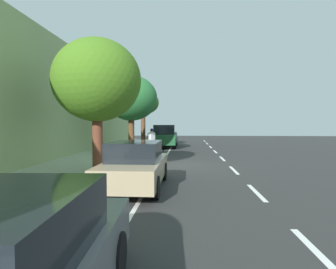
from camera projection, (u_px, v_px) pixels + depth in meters
ground at (174, 165)px, 14.64m from camera, size 66.39×66.39×0.00m
sidewalk at (90, 163)px, 14.90m from camera, size 4.17×41.49×0.16m
curb_edge at (132, 163)px, 14.77m from camera, size 0.16×41.49×0.16m
lane_stripe_centre at (227, 164)px, 15.22m from camera, size 0.14×40.00×0.01m
lane_stripe_bike_edge at (161, 165)px, 14.68m from camera, size 0.12×41.49×0.01m
building_facade at (44, 98)px, 14.91m from camera, size 0.50×41.49×6.82m
parked_pickup_green_nearest at (165, 137)px, 25.32m from camera, size 2.03×5.30×1.95m
parked_sedan_tan_second at (135, 165)px, 9.51m from camera, size 1.87×4.41×1.52m
bicycle_at_curb at (154, 148)px, 20.74m from camera, size 1.55×0.80×0.72m
cyclist_with_backpack at (152, 138)px, 21.19m from camera, size 0.54×0.55×1.72m
street_tree_near_cyclist at (143, 103)px, 25.26m from camera, size 2.75×2.75×4.77m
street_tree_mid_block at (131, 98)px, 19.79m from camera, size 3.53×3.53×5.18m
street_tree_far_end at (97, 81)px, 12.17m from camera, size 3.68×3.68×5.48m
fire_hydrant at (131, 150)px, 16.84m from camera, size 0.22×0.22×0.84m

